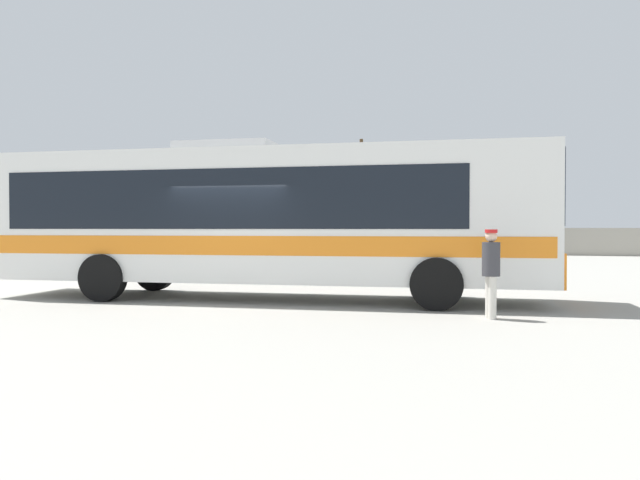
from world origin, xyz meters
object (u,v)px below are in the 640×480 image
Objects in this scene: attendant_by_bus_door at (491,268)px; roadside_tree_midleft at (394,187)px; roadside_tree_left at (283,189)px; roadside_tree_midright at (486,181)px; parked_car_second_grey at (286,241)px; parked_car_rightmost_white at (490,243)px; coach_bus_white_orange at (261,215)px; parked_car_third_red at (385,242)px; parked_car_leftmost_maroon at (194,241)px; utility_pole_near at (361,193)px.

attendant_by_bus_door is 0.24× the size of roadside_tree_midleft.
roadside_tree_left is 0.90× the size of roadside_tree_midright.
parked_car_second_grey is 1.05× the size of parked_car_rightmost_white.
coach_bus_white_orange is 22.67m from parked_car_third_red.
parked_car_third_red is at bearing 104.65° from attendant_by_bus_door.
parked_car_rightmost_white is 0.66× the size of roadside_tree_midleft.
coach_bus_white_orange is 1.88× the size of roadside_tree_midleft.
parked_car_rightmost_white is at bearing -46.20° from roadside_tree_midleft.
roadside_tree_midright is at bearing 92.84° from parked_car_rightmost_white.
parked_car_leftmost_maroon is 8.31m from roadside_tree_left.
roadside_tree_midleft is (-2.07, 30.28, 2.59)m from coach_bus_white_orange.
roadside_tree_midleft is 6.68m from roadside_tree_midright.
parked_car_second_grey is 9.83m from roadside_tree_midleft.
coach_bus_white_orange is 7.89× the size of attendant_by_bus_door.
parked_car_rightmost_white is (-0.44, 25.07, -0.13)m from attendant_by_bus_door.
roadside_tree_left is (3.61, 6.55, 3.63)m from parked_car_leftmost_maroon.
utility_pole_near is at bearing 97.90° from coach_bus_white_orange.
attendant_by_bus_door is 25.07m from parked_car_rightmost_white.
parked_car_rightmost_white is at bearing -87.16° from roadside_tree_midright.
coach_bus_white_orange is at bearing -58.85° from parked_car_leftmost_maroon.
attendant_by_bus_door is (5.09, -1.78, -1.00)m from coach_bus_white_orange.
utility_pole_near is 9.41m from roadside_tree_midright.
parked_car_leftmost_maroon is (-18.61, 24.16, -0.12)m from attendant_by_bus_door.
attendant_by_bus_door is at bearing -19.29° from coach_bus_white_orange.
roadside_tree_midleft reaches higher than parked_car_leftmost_maroon.
roadside_tree_left reaches higher than parked_car_third_red.
roadside_tree_midright reaches higher than parked_car_leftmost_maroon.
coach_bus_white_orange is 23.77m from parked_car_rightmost_white.
parked_car_third_red is 5.97m from parked_car_rightmost_white.
parked_car_rightmost_white is 0.70× the size of roadside_tree_left.
roadside_tree_midright reaches higher than roadside_tree_midleft.
parked_car_rightmost_white is (4.64, 23.28, -1.13)m from coach_bus_white_orange.
coach_bus_white_orange reaches higher than parked_car_leftmost_maroon.
parked_car_rightmost_white is 10.38m from roadside_tree_midleft.
utility_pole_near reaches higher than parked_car_second_grey.
parked_car_rightmost_white is 10.15m from utility_pole_near.
coach_bus_white_orange is 1.78× the size of roadside_tree_midright.
utility_pole_near is at bearing 152.04° from parked_car_rightmost_white.
attendant_by_bus_door is 0.34× the size of parked_car_second_grey.
roadside_tree_left is at bearing 61.11° from parked_car_leftmost_maroon.
parked_car_third_red is (12.24, 0.23, -0.01)m from parked_car_leftmost_maroon.
utility_pole_near reaches higher than roadside_tree_left.
parked_car_third_red is at bearing 1.07° from parked_car_leftmost_maroon.
parked_car_leftmost_maroon is 0.95× the size of parked_car_rightmost_white.
parked_car_leftmost_maroon is at bearing 121.15° from coach_bus_white_orange.
parked_car_rightmost_white is at bearing 78.72° from coach_bus_white_orange.
roadside_tree_left is (-9.91, 28.92, 2.52)m from coach_bus_white_orange.
attendant_by_bus_door is 25.20m from parked_car_third_red.
roadside_tree_left reaches higher than attendant_by_bus_door.
roadside_tree_left reaches higher than parked_car_rightmost_white.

